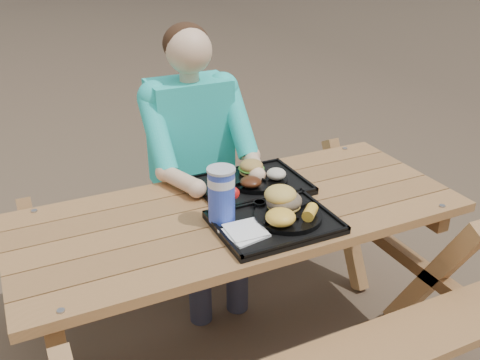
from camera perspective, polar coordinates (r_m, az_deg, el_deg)
name	(u,v)px	position (r m, az deg, el deg)	size (l,w,h in m)	color
ground	(240,350)	(2.60, 0.00, -17.70)	(60.00, 60.00, 0.00)	#999999
picnic_table	(240,285)	(2.36, 0.00, -11.10)	(1.80, 1.49, 0.75)	#999999
tray_near	(274,223)	(2.04, 3.69, -4.62)	(0.45, 0.35, 0.02)	black
tray_far	(252,186)	(2.31, 1.33, -0.63)	(0.45, 0.35, 0.02)	black
plate_near	(288,216)	(2.05, 5.13, -3.86)	(0.26, 0.26, 0.02)	black
plate_far	(258,180)	(2.32, 1.89, 0.05)	(0.26, 0.26, 0.02)	black
napkin_stack	(244,233)	(1.94, 0.45, -5.63)	(0.14, 0.14, 0.02)	white
soda_cup	(221,196)	(1.99, -1.99, -1.70)	(0.10, 0.10, 0.20)	#1936BF
condiment_bbq	(260,205)	(2.11, 2.10, -2.67)	(0.05, 0.05, 0.03)	black
condiment_mustard	(272,200)	(2.14, 3.47, -2.16)	(0.06, 0.06, 0.03)	gold
sandwich	(284,191)	(2.06, 4.75, -1.23)	(0.13, 0.13, 0.14)	#E4B650
mac_cheese	(281,217)	(1.96, 4.35, -3.97)	(0.11, 0.11, 0.06)	yellow
corn_cob	(310,212)	(2.02, 7.48, -3.42)	(0.08, 0.08, 0.05)	yellow
cutlery_far	(216,191)	(2.24, -2.60, -1.21)	(0.03, 0.15, 0.01)	black
burger	(251,163)	(2.34, 1.22, 1.81)	(0.11, 0.11, 0.09)	#B88A41
baked_beans	(251,182)	(2.23, 1.15, -0.21)	(0.09, 0.09, 0.04)	#481F0E
potato_salad	(276,174)	(2.30, 3.89, 0.66)	(0.08, 0.08, 0.05)	beige
diner	(193,176)	(2.69, -4.98, 0.39)	(0.48, 0.84, 1.28)	teal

